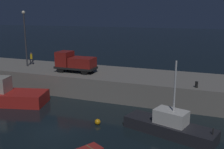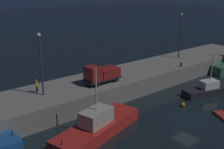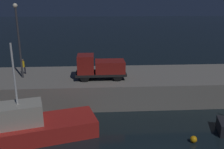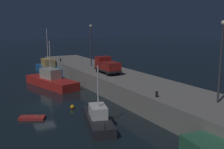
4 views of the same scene
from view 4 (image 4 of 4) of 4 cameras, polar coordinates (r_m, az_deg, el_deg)
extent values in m
plane|color=black|center=(33.85, -14.41, -6.61)|extent=(320.00, 320.00, 0.00)
cube|color=gray|center=(38.27, 3.48, -2.38)|extent=(60.10, 7.88, 2.46)
cube|color=red|center=(44.03, -12.85, -1.66)|extent=(11.50, 5.96, 1.31)
cube|color=#ADA899|center=(43.90, -13.05, 0.21)|extent=(3.87, 2.84, 1.58)
cylinder|color=silver|center=(43.41, -13.17, 4.12)|extent=(0.14, 0.14, 4.45)
cylinder|color=#262626|center=(48.21, -16.04, 0.34)|extent=(0.10, 0.10, 0.50)
cube|color=#232328|center=(26.80, -3.05, -9.83)|extent=(7.73, 4.09, 0.96)
cube|color=silver|center=(26.34, -3.02, -7.83)|extent=(2.84, 2.17, 1.10)
cylinder|color=silver|center=(25.47, -3.01, -2.52)|extent=(0.14, 0.14, 3.99)
cylinder|color=#262626|center=(23.40, -1.60, -11.04)|extent=(0.10, 0.10, 0.50)
cube|color=#195193|center=(56.44, -13.43, 1.02)|extent=(9.90, 3.14, 1.35)
cube|color=tan|center=(56.38, -13.54, 2.51)|extent=(3.35, 2.10, 1.56)
cylinder|color=silver|center=(56.01, -13.72, 6.41)|extent=(0.14, 0.14, 6.14)
cylinder|color=#262626|center=(51.99, -12.07, 1.30)|extent=(0.10, 0.10, 0.50)
cube|color=#B22823|center=(29.75, -16.74, -8.87)|extent=(2.26, 2.88, 0.28)
cube|color=olive|center=(29.54, -15.66, -8.61)|extent=(0.96, 0.56, 0.04)
cube|color=olive|center=(29.86, -17.85, -8.53)|extent=(0.96, 0.56, 0.04)
sphere|color=orange|center=(32.06, -8.51, -6.88)|extent=(0.51, 0.51, 0.51)
cylinder|color=#38383D|center=(47.85, -4.53, 5.96)|extent=(0.20, 0.20, 6.98)
sphere|color=#F9EFCC|center=(47.69, -4.60, 10.36)|extent=(0.44, 0.44, 0.44)
cylinder|color=#38383D|center=(26.97, 22.21, 1.96)|extent=(0.20, 0.20, 7.38)
sphere|color=#F9EFCC|center=(26.71, 22.80, 10.18)|extent=(0.44, 0.44, 0.44)
cylinder|color=black|center=(41.65, -3.07, 1.05)|extent=(0.90, 0.29, 0.90)
cylinder|color=black|center=(42.46, -0.94, 1.25)|extent=(0.90, 0.29, 0.90)
cylinder|color=black|center=(38.84, -0.95, 0.36)|extent=(0.90, 0.29, 0.90)
cylinder|color=black|center=(39.70, 1.29, 0.59)|extent=(0.90, 0.29, 0.90)
cube|color=black|center=(40.62, -0.95, 1.00)|extent=(5.05, 2.15, 0.25)
cube|color=maroon|center=(41.78, -1.94, 2.68)|extent=(1.63, 2.12, 1.79)
cube|color=maroon|center=(39.73, -0.32, 1.81)|extent=(2.94, 2.13, 1.16)
cylinder|color=black|center=(49.00, -3.41, 2.44)|extent=(0.13, 0.13, 0.79)
cylinder|color=black|center=(48.86, -3.09, 2.42)|extent=(0.13, 0.13, 0.79)
cylinder|color=yellow|center=(48.83, -3.26, 3.27)|extent=(0.43, 0.43, 0.65)
sphere|color=#8C664C|center=(48.78, -3.26, 3.79)|extent=(0.19, 0.19, 0.19)
cylinder|color=black|center=(27.96, 9.57, -4.20)|extent=(0.28, 0.28, 0.60)
cylinder|color=black|center=(55.07, -10.99, 3.09)|extent=(0.28, 0.28, 0.63)
camera|label=1|loc=(21.73, -54.13, 5.41)|focal=42.42mm
camera|label=2|loc=(57.90, -39.60, 13.47)|focal=45.44mm
camera|label=3|loc=(36.12, -37.76, 8.77)|focal=39.71mm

